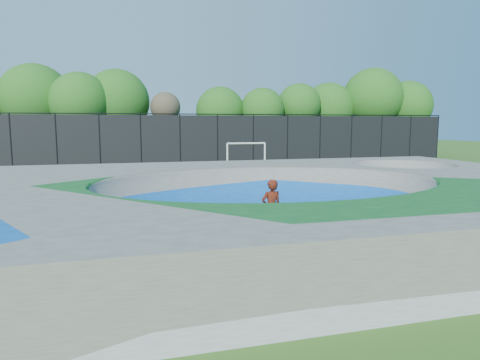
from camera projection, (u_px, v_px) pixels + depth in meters
name	position (u px, v px, depth m)	size (l,w,h in m)	color
ground	(269.00, 226.00, 13.65)	(120.00, 120.00, 0.00)	#325C19
skate_deck	(269.00, 203.00, 13.55)	(22.00, 14.00, 1.50)	gray
skater	(271.00, 209.00, 12.13)	(0.61, 0.40, 1.68)	#AA2C0D
skateboard	(271.00, 237.00, 12.24)	(0.78, 0.22, 0.05)	black
soccer_goal	(246.00, 151.00, 30.50)	(2.91, 0.12, 1.92)	white
fence	(180.00, 139.00, 33.44)	(48.09, 0.09, 4.04)	black
treeline	(160.00, 102.00, 37.73)	(52.33, 7.24, 8.80)	#493A24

